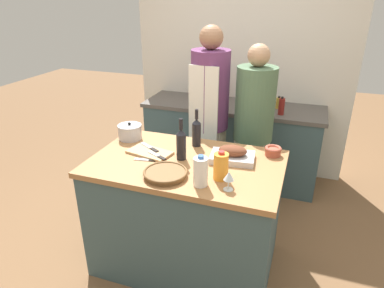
% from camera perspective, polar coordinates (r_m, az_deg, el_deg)
% --- Properties ---
extents(ground_plane, '(12.00, 12.00, 0.00)m').
position_cam_1_polar(ground_plane, '(2.97, -0.86, -18.64)').
color(ground_plane, brown).
extents(kitchen_island, '(1.37, 0.85, 0.91)m').
position_cam_1_polar(kitchen_island, '(2.68, -0.92, -11.49)').
color(kitchen_island, '#3D565B').
rests_on(kitchen_island, ground_plane).
extents(back_counter, '(1.96, 0.60, 0.88)m').
position_cam_1_polar(back_counter, '(3.94, 6.54, 0.41)').
color(back_counter, '#3D565B').
rests_on(back_counter, ground_plane).
extents(back_wall, '(2.46, 0.10, 2.55)m').
position_cam_1_polar(back_wall, '(4.03, 8.28, 13.27)').
color(back_wall, silver).
rests_on(back_wall, ground_plane).
extents(roasting_pan, '(0.33, 0.25, 0.11)m').
position_cam_1_polar(roasting_pan, '(2.46, 6.76, -1.80)').
color(roasting_pan, '#BCBCC1').
rests_on(roasting_pan, kitchen_island).
extents(wicker_basket, '(0.29, 0.29, 0.04)m').
position_cam_1_polar(wicker_basket, '(2.25, -4.46, -4.89)').
color(wicker_basket, brown).
rests_on(wicker_basket, kitchen_island).
extents(cutting_board, '(0.36, 0.24, 0.02)m').
position_cam_1_polar(cutting_board, '(2.58, -7.06, -1.39)').
color(cutting_board, tan).
rests_on(cutting_board, kitchen_island).
extents(stock_pot, '(0.19, 0.19, 0.14)m').
position_cam_1_polar(stock_pot, '(2.84, -10.30, 2.02)').
color(stock_pot, '#B7B7BC').
rests_on(stock_pot, kitchen_island).
extents(mixing_bowl, '(0.12, 0.12, 0.07)m').
position_cam_1_polar(mixing_bowl, '(2.59, 13.36, -1.11)').
color(mixing_bowl, '#A84C38').
rests_on(mixing_bowl, kitchen_island).
extents(juice_jug, '(0.10, 0.10, 0.20)m').
position_cam_1_polar(juice_jug, '(2.19, 4.84, -3.70)').
color(juice_jug, orange).
rests_on(juice_jug, kitchen_island).
extents(milk_jug, '(0.09, 0.09, 0.20)m').
position_cam_1_polar(milk_jug, '(2.11, 1.44, -4.60)').
color(milk_jug, white).
rests_on(milk_jug, kitchen_island).
extents(wine_bottle_green, '(0.07, 0.07, 0.31)m').
position_cam_1_polar(wine_bottle_green, '(2.43, -1.82, 0.09)').
color(wine_bottle_green, black).
rests_on(wine_bottle_green, kitchen_island).
extents(wine_bottle_dark, '(0.07, 0.07, 0.30)m').
position_cam_1_polar(wine_bottle_dark, '(2.65, 0.75, 2.07)').
color(wine_bottle_dark, black).
rests_on(wine_bottle_dark, kitchen_island).
extents(wine_glass_left, '(0.06, 0.06, 0.12)m').
position_cam_1_polar(wine_glass_left, '(2.08, 6.15, -5.46)').
color(wine_glass_left, silver).
rests_on(wine_glass_left, kitchen_island).
extents(knife_chef, '(0.20, 0.14, 0.01)m').
position_cam_1_polar(knife_chef, '(2.63, -7.02, -0.56)').
color(knife_chef, '#B7B7BC').
rests_on(knife_chef, cutting_board).
extents(knife_paring, '(0.18, 0.06, 0.01)m').
position_cam_1_polar(knife_paring, '(2.48, -7.48, -2.64)').
color(knife_paring, '#B7B7BC').
rests_on(knife_paring, kitchen_island).
extents(knife_bread, '(0.18, 0.11, 0.01)m').
position_cam_1_polar(knife_bread, '(2.49, -5.75, -1.94)').
color(knife_bread, '#B7B7BC').
rests_on(knife_bread, cutting_board).
extents(stand_mixer, '(0.18, 0.14, 0.32)m').
position_cam_1_polar(stand_mixer, '(3.91, 3.01, 9.20)').
color(stand_mixer, '#B22323').
rests_on(stand_mixer, back_counter).
extents(condiment_bottle_tall, '(0.06, 0.06, 0.18)m').
position_cam_1_polar(condiment_bottle_tall, '(3.55, 14.68, 6.08)').
color(condiment_bottle_tall, maroon).
rests_on(condiment_bottle_tall, back_counter).
extents(condiment_bottle_short, '(0.06, 0.06, 0.13)m').
position_cam_1_polar(condiment_bottle_short, '(3.74, 14.24, 6.64)').
color(condiment_bottle_short, '#B28E2D').
rests_on(condiment_bottle_short, back_counter).
extents(person_cook_aproned, '(0.35, 0.36, 1.76)m').
position_cam_1_polar(person_cook_aproned, '(3.17, 2.93, 5.04)').
color(person_cook_aproned, beige).
rests_on(person_cook_aproned, ground_plane).
extents(person_cook_guest, '(0.35, 0.35, 1.63)m').
position_cam_1_polar(person_cook_guest, '(3.13, 10.18, 2.84)').
color(person_cook_guest, beige).
rests_on(person_cook_guest, ground_plane).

